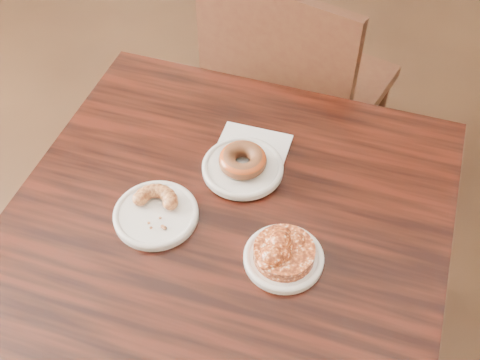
% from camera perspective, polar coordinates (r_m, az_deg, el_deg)
% --- Properties ---
extents(floor, '(5.00, 5.00, 0.00)m').
position_cam_1_polar(floor, '(1.86, 0.59, -16.28)').
color(floor, black).
rests_on(floor, ground).
extents(cafe_table, '(0.97, 0.97, 0.75)m').
position_cam_1_polar(cafe_table, '(1.49, -1.16, -12.59)').
color(cafe_table, black).
rests_on(cafe_table, floor).
extents(chair_far, '(0.65, 0.65, 0.90)m').
position_cam_1_polar(chair_far, '(1.93, 6.01, 8.82)').
color(chair_far, black).
rests_on(chair_far, floor).
extents(napkin, '(0.17, 0.17, 0.00)m').
position_cam_1_polar(napkin, '(1.29, 1.00, 2.62)').
color(napkin, white).
rests_on(napkin, cafe_table).
extents(plate_donut, '(0.17, 0.17, 0.01)m').
position_cam_1_polar(plate_donut, '(1.25, 0.26, 1.16)').
color(plate_donut, silver).
rests_on(plate_donut, napkin).
extents(plate_cruller, '(0.17, 0.17, 0.01)m').
position_cam_1_polar(plate_cruller, '(1.19, -7.97, -3.28)').
color(plate_cruller, white).
rests_on(plate_cruller, cafe_table).
extents(plate_fritter, '(0.15, 0.15, 0.01)m').
position_cam_1_polar(plate_fritter, '(1.12, 4.15, -7.40)').
color(plate_fritter, white).
rests_on(plate_fritter, cafe_table).
extents(glazed_donut, '(0.10, 0.10, 0.04)m').
position_cam_1_polar(glazed_donut, '(1.23, 0.26, 1.89)').
color(glazed_donut, maroon).
rests_on(glazed_donut, plate_donut).
extents(apple_fritter, '(0.15, 0.15, 0.04)m').
position_cam_1_polar(apple_fritter, '(1.10, 4.22, -6.70)').
color(apple_fritter, '#411306').
rests_on(apple_fritter, plate_fritter).
extents(cruller_fragment, '(0.10, 0.10, 0.03)m').
position_cam_1_polar(cruller_fragment, '(1.17, -8.08, -2.68)').
color(cruller_fragment, '#5B2712').
rests_on(cruller_fragment, plate_cruller).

